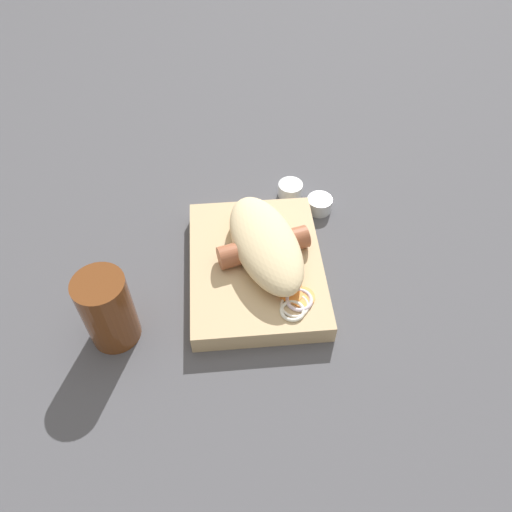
% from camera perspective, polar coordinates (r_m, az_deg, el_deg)
% --- Properties ---
extents(ground_plane, '(3.00, 3.00, 0.00)m').
position_cam_1_polar(ground_plane, '(0.74, -0.00, -2.05)').
color(ground_plane, '#4C4C51').
extents(food_tray, '(0.25, 0.19, 0.03)m').
position_cam_1_polar(food_tray, '(0.72, -0.00, -1.29)').
color(food_tray, tan).
rests_on(food_tray, ground_plane).
extents(bread_roll, '(0.21, 0.13, 0.05)m').
position_cam_1_polar(bread_roll, '(0.70, 1.09, 1.45)').
color(bread_roll, beige).
rests_on(bread_roll, food_tray).
extents(sausage, '(0.16, 0.14, 0.03)m').
position_cam_1_polar(sausage, '(0.71, 0.89, 1.03)').
color(sausage, '#9E5638').
rests_on(sausage, food_tray).
extents(pickled_veggies, '(0.07, 0.05, 0.01)m').
position_cam_1_polar(pickled_veggies, '(0.67, 4.56, -5.15)').
color(pickled_veggies, orange).
rests_on(pickled_veggies, food_tray).
extents(condiment_cup_near, '(0.04, 0.04, 0.02)m').
position_cam_1_polar(condiment_cup_near, '(0.82, 7.25, 5.81)').
color(condiment_cup_near, silver).
rests_on(condiment_cup_near, ground_plane).
extents(condiment_cup_far, '(0.04, 0.04, 0.02)m').
position_cam_1_polar(condiment_cup_far, '(0.84, 3.93, 7.52)').
color(condiment_cup_far, silver).
rests_on(condiment_cup_far, ground_plane).
extents(drink_glass, '(0.07, 0.07, 0.11)m').
position_cam_1_polar(drink_glass, '(0.66, -16.60, -5.92)').
color(drink_glass, brown).
rests_on(drink_glass, ground_plane).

